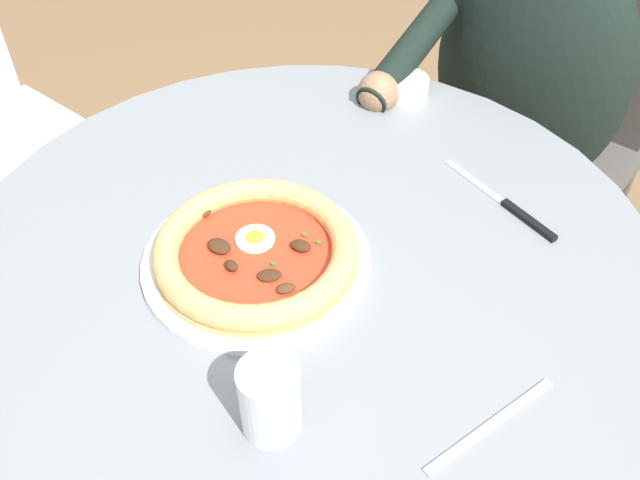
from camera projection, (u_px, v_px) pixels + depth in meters
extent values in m
cylinder|color=gray|center=(305.00, 258.00, 0.93)|extent=(0.95, 0.95, 0.03)
cylinder|color=slate|center=(308.00, 406.00, 1.18)|extent=(0.09, 0.09, 0.70)
cylinder|color=white|center=(257.00, 261.00, 0.90)|extent=(0.30, 0.30, 0.01)
cylinder|color=tan|center=(256.00, 256.00, 0.90)|extent=(0.26, 0.26, 0.01)
torus|color=tan|center=(256.00, 249.00, 0.89)|extent=(0.26, 0.26, 0.03)
cylinder|color=red|center=(256.00, 254.00, 0.89)|extent=(0.24, 0.24, 0.00)
cylinder|color=white|center=(255.00, 239.00, 0.91)|extent=(0.05, 0.05, 0.00)
ellipsoid|color=yellow|center=(255.00, 238.00, 0.90)|extent=(0.02, 0.02, 0.02)
ellipsoid|color=#4C2D19|center=(277.00, 308.00, 0.82)|extent=(0.03, 0.02, 0.01)
ellipsoid|color=#3D2314|center=(231.00, 266.00, 0.87)|extent=(0.02, 0.02, 0.01)
ellipsoid|color=#3D2314|center=(301.00, 246.00, 0.89)|extent=(0.03, 0.03, 0.01)
ellipsoid|color=#3D2314|center=(269.00, 275.00, 0.86)|extent=(0.03, 0.02, 0.01)
ellipsoid|color=#4C2D19|center=(205.00, 212.00, 0.94)|extent=(0.03, 0.03, 0.01)
ellipsoid|color=#3D2314|center=(219.00, 246.00, 0.89)|extent=(0.04, 0.04, 0.01)
ellipsoid|color=#4C2D19|center=(286.00, 288.00, 0.84)|extent=(0.03, 0.02, 0.01)
ellipsoid|color=#2D6B28|center=(301.00, 234.00, 0.91)|extent=(0.01, 0.01, 0.00)
ellipsoid|color=#2D6B28|center=(273.00, 263.00, 0.87)|extent=(0.01, 0.01, 0.00)
ellipsoid|color=#2D6B28|center=(318.00, 242.00, 0.90)|extent=(0.01, 0.01, 0.00)
cylinder|color=silver|center=(270.00, 399.00, 0.70)|extent=(0.06, 0.06, 0.09)
cylinder|color=silver|center=(271.00, 418.00, 0.73)|extent=(0.06, 0.06, 0.02)
cube|color=silver|center=(475.00, 182.00, 1.02)|extent=(0.07, 0.11, 0.00)
cube|color=black|center=(529.00, 220.00, 0.96)|extent=(0.06, 0.09, 0.01)
cylinder|color=white|center=(407.00, 87.00, 1.17)|extent=(0.07, 0.07, 0.03)
cylinder|color=olive|center=(408.00, 83.00, 1.17)|extent=(0.06, 0.06, 0.01)
cube|color=#BCBCC1|center=(491.00, 425.00, 0.73)|extent=(0.16, 0.10, 0.00)
cube|color=#282833|center=(487.00, 253.00, 1.65)|extent=(0.44, 0.44, 0.45)
ellipsoid|color=black|center=(530.00, 71.00, 1.31)|extent=(0.43, 0.42, 0.53)
cylinder|color=black|center=(409.00, 53.00, 1.20)|extent=(0.21, 0.24, 0.12)
sphere|color=#936B4C|center=(378.00, 92.00, 1.16)|extent=(0.07, 0.07, 0.07)
cube|color=#504A45|center=(517.00, 163.00, 1.51)|extent=(0.60, 0.60, 0.02)
cube|color=#504A45|center=(584.00, 31.00, 1.46)|extent=(0.29, 0.28, 0.44)
cylinder|color=#4C4742|center=(386.00, 249.00, 1.66)|extent=(0.02, 0.02, 0.46)
cylinder|color=#4C4742|center=(533.00, 330.00, 1.48)|extent=(0.02, 0.02, 0.46)
cylinder|color=#4C4742|center=(469.00, 170.00, 1.87)|extent=(0.02, 0.02, 0.46)
cylinder|color=#4C4742|center=(606.00, 233.00, 1.69)|extent=(0.02, 0.02, 0.46)
cylinder|color=#B7B2A8|center=(6.00, 333.00, 1.47)|extent=(0.02, 0.02, 0.45)
cylinder|color=#B7B2A8|center=(148.00, 233.00, 1.69)|extent=(0.02, 0.02, 0.45)
cylinder|color=#B7B2A8|center=(50.00, 169.00, 1.87)|extent=(0.02, 0.02, 0.45)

